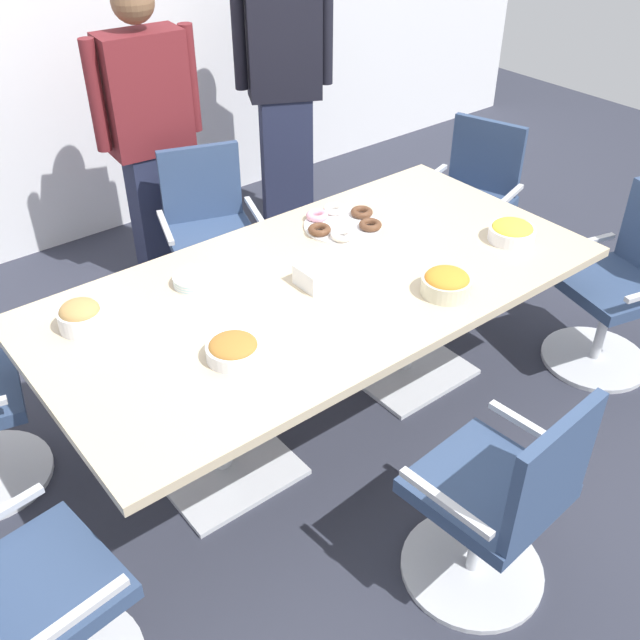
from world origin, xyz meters
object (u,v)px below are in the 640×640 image
(napkin_pile, at_px, (316,275))
(snack_bowl_pretzels, at_px, (233,349))
(snack_bowl_chips_yellow, at_px, (512,231))
(office_chair_2, at_px, (620,293))
(snack_bowl_cookies, at_px, (81,316))
(office_chair_3, at_px, (469,210))
(office_chair_4, at_px, (212,244))
(person_standing_1, at_px, (151,138))
(plate_stack, at_px, (195,280))
(conference_table, at_px, (320,306))
(office_chair_1, at_px, (498,507))
(person_standing_2, at_px, (284,82))
(snack_bowl_chips_orange, at_px, (447,283))
(office_chair_0, at_px, (23,614))
(donut_platter, at_px, (341,223))

(napkin_pile, bearing_deg, snack_bowl_pretzels, -159.58)
(snack_bowl_chips_yellow, bearing_deg, office_chair_2, -31.57)
(snack_bowl_cookies, bearing_deg, napkin_pile, -19.48)
(office_chair_3, bearing_deg, office_chair_2, 158.38)
(office_chair_4, height_order, snack_bowl_pretzels, office_chair_4)
(person_standing_1, bearing_deg, plate_stack, 74.28)
(conference_table, xyz_separation_m, office_chair_3, (1.53, 0.49, -0.22))
(office_chair_1, height_order, person_standing_2, person_standing_2)
(office_chair_1, xyz_separation_m, office_chair_4, (0.20, 2.20, 0.00))
(snack_bowl_cookies, bearing_deg, office_chair_2, -20.88)
(snack_bowl_pretzels, distance_m, snack_bowl_chips_yellow, 1.48)
(snack_bowl_chips_orange, bearing_deg, conference_table, 131.67)
(office_chair_1, relative_size, plate_stack, 5.05)
(snack_bowl_cookies, height_order, snack_bowl_chips_orange, snack_bowl_cookies)
(snack_bowl_cookies, bearing_deg, person_standing_2, 34.63)
(office_chair_0, bearing_deg, office_chair_4, 126.92)
(office_chair_3, height_order, snack_bowl_cookies, office_chair_3)
(person_standing_2, bearing_deg, snack_bowl_chips_yellow, 113.13)
(office_chair_1, distance_m, office_chair_3, 2.27)
(conference_table, xyz_separation_m, office_chair_4, (0.11, 1.10, -0.22))
(conference_table, distance_m, plate_stack, 0.54)
(plate_stack, xyz_separation_m, napkin_pile, (0.40, -0.32, 0.02))
(office_chair_0, relative_size, napkin_pile, 6.33)
(office_chair_1, bearing_deg, person_standing_2, 63.46)
(office_chair_2, xyz_separation_m, donut_platter, (-1.05, 0.91, 0.36))
(person_standing_1, bearing_deg, office_chair_1, 92.02)
(office_chair_1, relative_size, donut_platter, 2.42)
(snack_bowl_pretzels, xyz_separation_m, napkin_pile, (0.54, 0.20, 0.00))
(office_chair_0, relative_size, person_standing_1, 0.54)
(person_standing_2, height_order, snack_bowl_cookies, person_standing_2)
(office_chair_2, relative_size, donut_platter, 2.42)
(plate_stack, bearing_deg, conference_table, -36.24)
(snack_bowl_cookies, relative_size, donut_platter, 0.46)
(person_standing_1, distance_m, person_standing_2, 0.99)
(person_standing_1, bearing_deg, snack_bowl_cookies, 57.45)
(snack_bowl_chips_yellow, height_order, plate_stack, snack_bowl_chips_yellow)
(office_chair_2, height_order, snack_bowl_chips_orange, office_chair_2)
(donut_platter, height_order, napkin_pile, napkin_pile)
(snack_bowl_pretzels, relative_size, snack_bowl_cookies, 1.16)
(office_chair_3, height_order, snack_bowl_chips_orange, office_chair_3)
(office_chair_2, relative_size, snack_bowl_cookies, 5.24)
(donut_platter, distance_m, napkin_pile, 0.53)
(office_chair_1, relative_size, napkin_pile, 6.33)
(office_chair_3, distance_m, person_standing_1, 1.88)
(snack_bowl_pretzels, relative_size, donut_platter, 0.53)
(office_chair_3, distance_m, snack_bowl_chips_yellow, 1.05)
(person_standing_2, xyz_separation_m, snack_bowl_chips_yellow, (-0.13, -1.93, -0.18))
(person_standing_2, relative_size, snack_bowl_chips_yellow, 8.70)
(office_chair_2, relative_size, snack_bowl_pretzels, 4.53)
(office_chair_4, relative_size, napkin_pile, 6.33)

